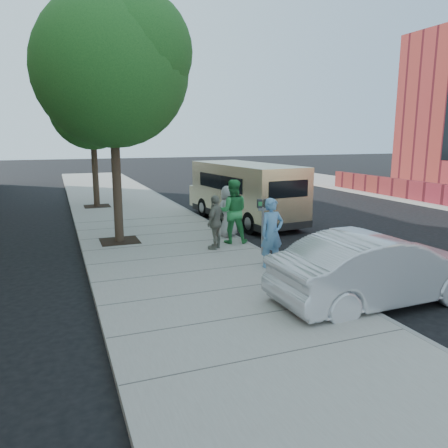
{
  "coord_description": "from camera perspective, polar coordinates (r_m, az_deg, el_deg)",
  "views": [
    {
      "loc": [
        -4.09,
        -11.47,
        3.44
      ],
      "look_at": [
        0.11,
        -0.64,
        1.1
      ],
      "focal_mm": 35.0,
      "sensor_mm": 36.0,
      "label": 1
    }
  ],
  "objects": [
    {
      "name": "person_gray_shirt",
      "position": [
        14.5,
        0.53,
        1.69
      ],
      "size": [
        0.95,
        0.77,
        1.69
      ],
      "primitive_type": "imported",
      "rotation": [
        0.0,
        0.0,
        3.47
      ],
      "color": "#ADADB0",
      "rests_on": "sidewalk"
    },
    {
      "name": "person_green_shirt",
      "position": [
        13.58,
        1.12,
        1.66
      ],
      "size": [
        1.16,
        1.03,
        1.99
      ],
      "primitive_type": "imported",
      "rotation": [
        0.0,
        0.0,
        2.81
      ],
      "color": "green",
      "rests_on": "sidewalk"
    },
    {
      "name": "van",
      "position": [
        17.68,
        2.67,
        4.28
      ],
      "size": [
        2.77,
        6.55,
        2.36
      ],
      "rotation": [
        0.0,
        0.0,
        0.11
      ],
      "color": "beige",
      "rests_on": "ground"
    },
    {
      "name": "curb_face",
      "position": [
        13.17,
        4.42,
        -3.45
      ],
      "size": [
        0.12,
        60.0,
        0.16
      ],
      "primitive_type": "cube",
      "color": "gray",
      "rests_on": "ground"
    },
    {
      "name": "tree_near",
      "position": [
        14.15,
        -14.34,
        19.62
      ],
      "size": [
        4.62,
        4.6,
        7.53
      ],
      "color": "black",
      "rests_on": "sidewalk"
    },
    {
      "name": "sidewalk",
      "position": [
        12.34,
        -5.89,
        -4.49
      ],
      "size": [
        5.0,
        60.0,
        0.15
      ],
      "primitive_type": "cube",
      "color": "gray",
      "rests_on": "ground"
    },
    {
      "name": "tree_far",
      "position": [
        21.59,
        -16.83,
        14.76
      ],
      "size": [
        3.92,
        3.8,
        6.49
      ],
      "color": "black",
      "rests_on": "sidewalk"
    },
    {
      "name": "parking_meter",
      "position": [
        12.22,
        5.08,
        1.25
      ],
      "size": [
        0.34,
        0.16,
        1.58
      ],
      "rotation": [
        0.0,
        0.0,
        -0.16
      ],
      "color": "gray",
      "rests_on": "sidewalk"
    },
    {
      "name": "ground",
      "position": [
        12.65,
        -1.5,
        -4.39
      ],
      "size": [
        120.0,
        120.0,
        0.0
      ],
      "primitive_type": "plane",
      "color": "black",
      "rests_on": "ground"
    },
    {
      "name": "person_striped_polo",
      "position": [
        12.87,
        -1.1,
        0.25
      ],
      "size": [
        0.95,
        0.93,
        1.61
      ],
      "primitive_type": "imported",
      "rotation": [
        0.0,
        0.0,
        3.91
      ],
      "color": "gray",
      "rests_on": "sidewalk"
    },
    {
      "name": "sedan",
      "position": [
        9.59,
        19.48,
        -5.54
      ],
      "size": [
        4.63,
        1.73,
        1.51
      ],
      "primitive_type": "imported",
      "rotation": [
        0.0,
        0.0,
        1.6
      ],
      "color": "silver",
      "rests_on": "ground"
    },
    {
      "name": "person_officer",
      "position": [
        11.12,
        6.27,
        -1.16
      ],
      "size": [
        0.68,
        0.48,
        1.77
      ],
      "primitive_type": "imported",
      "rotation": [
        0.0,
        0.0,
        0.08
      ],
      "color": "#5A92C1",
      "rests_on": "sidewalk"
    }
  ]
}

